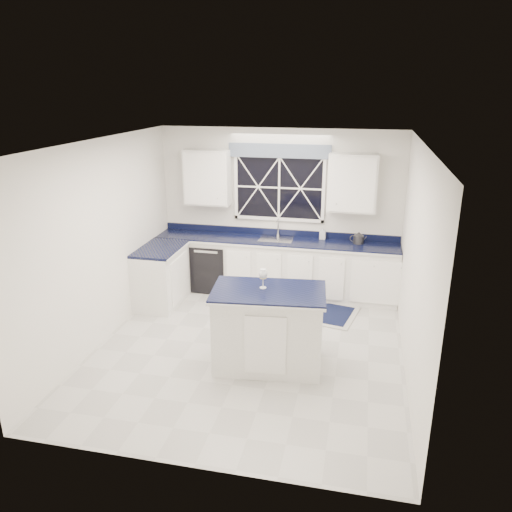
% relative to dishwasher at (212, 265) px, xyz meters
% --- Properties ---
extents(ground, '(4.50, 4.50, 0.00)m').
position_rel_dishwasher_xyz_m(ground, '(1.10, -1.95, -0.41)').
color(ground, '#A2A29D').
rests_on(ground, ground).
extents(back_wall, '(4.00, 0.10, 2.70)m').
position_rel_dishwasher_xyz_m(back_wall, '(1.10, 0.30, 0.94)').
color(back_wall, silver).
rests_on(back_wall, ground).
extents(base_cabinets, '(3.99, 1.60, 0.90)m').
position_rel_dishwasher_xyz_m(base_cabinets, '(0.77, -0.17, 0.04)').
color(base_cabinets, silver).
rests_on(base_cabinets, ground).
extents(countertop, '(3.98, 0.64, 0.04)m').
position_rel_dishwasher_xyz_m(countertop, '(1.10, 0.00, 0.51)').
color(countertop, black).
rests_on(countertop, base_cabinets).
extents(dishwasher, '(0.60, 0.58, 0.82)m').
position_rel_dishwasher_xyz_m(dishwasher, '(0.00, 0.00, 0.00)').
color(dishwasher, black).
rests_on(dishwasher, ground).
extents(window, '(1.65, 0.09, 1.26)m').
position_rel_dishwasher_xyz_m(window, '(1.10, 0.25, 1.42)').
color(window, black).
rests_on(window, ground).
extents(upper_cabinets, '(3.10, 0.34, 0.90)m').
position_rel_dishwasher_xyz_m(upper_cabinets, '(1.10, 0.13, 1.49)').
color(upper_cabinets, silver).
rests_on(upper_cabinets, ground).
extents(faucet, '(0.05, 0.20, 0.30)m').
position_rel_dishwasher_xyz_m(faucet, '(1.10, 0.19, 0.69)').
color(faucet, '#B4B4B7').
rests_on(faucet, countertop).
extents(island, '(1.43, 0.95, 1.01)m').
position_rel_dishwasher_xyz_m(island, '(1.43, -2.29, 0.10)').
color(island, silver).
rests_on(island, ground).
extents(rug, '(1.58, 1.15, 0.02)m').
position_rel_dishwasher_xyz_m(rug, '(1.75, -0.60, -0.40)').
color(rug, '#A0A09C').
rests_on(rug, ground).
extents(kettle, '(0.27, 0.17, 0.19)m').
position_rel_dishwasher_xyz_m(kettle, '(2.42, 0.08, 0.62)').
color(kettle, '#313133').
rests_on(kettle, countertop).
extents(wine_glass, '(0.10, 0.10, 0.24)m').
position_rel_dishwasher_xyz_m(wine_glass, '(1.34, -2.23, 0.77)').
color(wine_glass, silver).
rests_on(wine_glass, island).
extents(soap_bottle, '(0.10, 0.10, 0.21)m').
position_rel_dishwasher_xyz_m(soap_bottle, '(1.84, 0.21, 0.64)').
color(soap_bottle, silver).
rests_on(soap_bottle, countertop).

